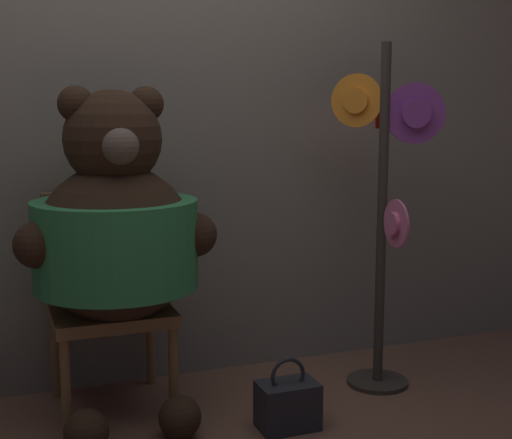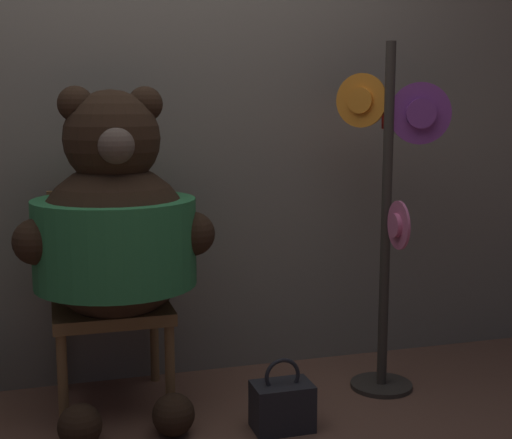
% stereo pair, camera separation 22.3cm
% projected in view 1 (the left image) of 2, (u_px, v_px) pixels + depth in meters
% --- Properties ---
extents(ground_plane, '(14.00, 14.00, 0.00)m').
position_uv_depth(ground_plane, '(165.00, 425.00, 2.86)').
color(ground_plane, brown).
extents(wall_back, '(8.00, 0.10, 2.49)m').
position_uv_depth(wall_back, '(130.00, 112.00, 3.19)').
color(wall_back, slate).
rests_on(wall_back, ground_plane).
extents(chair, '(0.48, 0.49, 0.90)m').
position_uv_depth(chair, '(107.00, 292.00, 3.02)').
color(chair, brown).
rests_on(chair, ground_plane).
extents(teddy_bear, '(0.79, 0.70, 1.35)m').
position_uv_depth(teddy_bear, '(116.00, 233.00, 2.83)').
color(teddy_bear, black).
rests_on(teddy_bear, ground_plane).
extents(hat_display_rack, '(0.42, 0.47, 1.54)m').
position_uv_depth(hat_display_rack, '(386.00, 195.00, 3.17)').
color(hat_display_rack, '#332D28').
rests_on(hat_display_rack, ground_plane).
extents(handbag_on_ground, '(0.23, 0.16, 0.29)m').
position_uv_depth(handbag_on_ground, '(288.00, 404.00, 2.82)').
color(handbag_on_ground, '#232328').
rests_on(handbag_on_ground, ground_plane).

